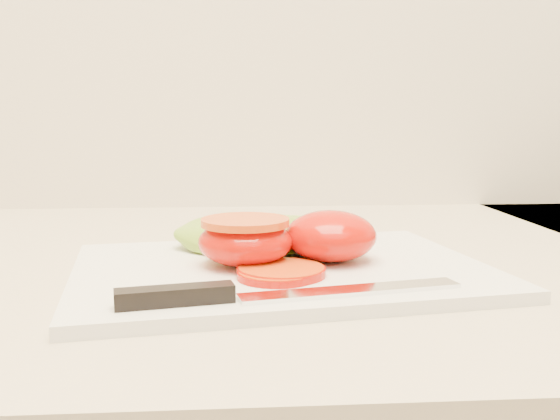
{
  "coord_description": "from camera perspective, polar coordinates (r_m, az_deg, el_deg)",
  "views": [
    {
      "loc": [
        -0.2,
        1.08,
        1.06
      ],
      "look_at": [
        -0.17,
        1.6,
        0.99
      ],
      "focal_mm": 40.0,
      "sensor_mm": 36.0,
      "label": 1
    }
  ],
  "objects": [
    {
      "name": "cutting_board",
      "position": [
        0.53,
        0.08,
        -5.55
      ],
      "size": [
        0.37,
        0.29,
        0.01
      ],
      "primitive_type": "cube",
      "rotation": [
        0.0,
        0.0,
        0.16
      ],
      "color": "silver",
      "rests_on": "counter"
    },
    {
      "name": "tomato_half_dome",
      "position": [
        0.54,
        4.65,
        -2.36
      ],
      "size": [
        0.08,
        0.08,
        0.04
      ],
      "primitive_type": "ellipsoid",
      "color": "#CB0400",
      "rests_on": "cutting_board"
    },
    {
      "name": "tomato_half_cut",
      "position": [
        0.52,
        -3.19,
        -2.72
      ],
      "size": [
        0.08,
        0.08,
        0.04
      ],
      "color": "#CB0400",
      "rests_on": "cutting_board"
    },
    {
      "name": "tomato_slice_0",
      "position": [
        0.49,
        0.12,
        -5.61
      ],
      "size": [
        0.07,
        0.07,
        0.01
      ],
      "primitive_type": "cylinder",
      "color": "orange",
      "rests_on": "cutting_board"
    },
    {
      "name": "tomato_slice_1",
      "position": [
        0.48,
        -0.29,
        -5.92
      ],
      "size": [
        0.06,
        0.06,
        0.01
      ],
      "primitive_type": "cylinder",
      "color": "orange",
      "rests_on": "cutting_board"
    },
    {
      "name": "lettuce_leaf_0",
      "position": [
        0.59,
        -2.83,
        -2.25
      ],
      "size": [
        0.15,
        0.11,
        0.03
      ],
      "primitive_type": "ellipsoid",
      "rotation": [
        0.0,
        0.0,
        -0.13
      ],
      "color": "#9AC333",
      "rests_on": "cutting_board"
    },
    {
      "name": "lettuce_leaf_1",
      "position": [
        0.6,
        1.07,
        -2.17
      ],
      "size": [
        0.13,
        0.11,
        0.02
      ],
      "primitive_type": "ellipsoid",
      "rotation": [
        0.0,
        0.0,
        0.42
      ],
      "color": "#9AC333",
      "rests_on": "cutting_board"
    },
    {
      "name": "knife",
      "position": [
        0.43,
        -3.03,
        -7.64
      ],
      "size": [
        0.24,
        0.06,
        0.01
      ],
      "rotation": [
        0.0,
        0.0,
        0.2
      ],
      "color": "silver",
      "rests_on": "cutting_board"
    }
  ]
}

